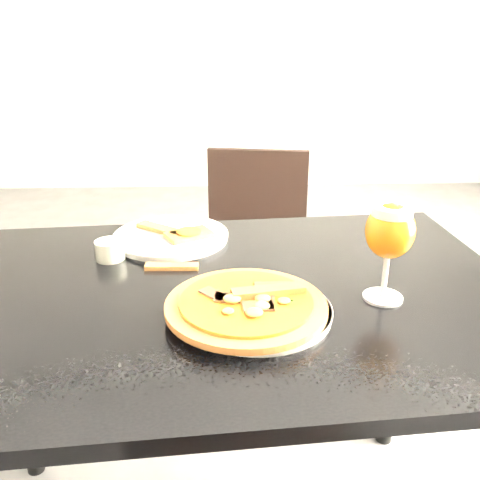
{
  "coord_description": "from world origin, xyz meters",
  "views": [
    {
      "loc": [
        -0.04,
        -1.22,
        1.25
      ],
      "look_at": [
        0.01,
        -0.21,
        0.83
      ],
      "focal_mm": 40.0,
      "sensor_mm": 36.0,
      "label": 1
    }
  ],
  "objects_px": {
    "beer_glass": "(390,232)",
    "pizza": "(247,304)",
    "dining_table": "(223,329)",
    "chair_far": "(254,258)"
  },
  "relations": [
    {
      "from": "beer_glass",
      "to": "pizza",
      "type": "bearing_deg",
      "value": -168.21
    },
    {
      "from": "dining_table",
      "to": "beer_glass",
      "type": "xyz_separation_m",
      "value": [
        0.31,
        -0.05,
        0.23
      ]
    },
    {
      "from": "chair_far",
      "to": "pizza",
      "type": "xyz_separation_m",
      "value": [
        -0.08,
        -0.91,
        0.32
      ]
    },
    {
      "from": "pizza",
      "to": "beer_glass",
      "type": "relative_size",
      "value": 1.53
    },
    {
      "from": "dining_table",
      "to": "chair_far",
      "type": "bearing_deg",
      "value": 77.29
    },
    {
      "from": "chair_far",
      "to": "beer_glass",
      "type": "height_order",
      "value": "beer_glass"
    },
    {
      "from": "pizza",
      "to": "dining_table",
      "type": "bearing_deg",
      "value": 112.41
    },
    {
      "from": "beer_glass",
      "to": "chair_far",
      "type": "bearing_deg",
      "value": 102.4
    },
    {
      "from": "dining_table",
      "to": "pizza",
      "type": "bearing_deg",
      "value": -71.9
    },
    {
      "from": "pizza",
      "to": "beer_glass",
      "type": "height_order",
      "value": "beer_glass"
    }
  ]
}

